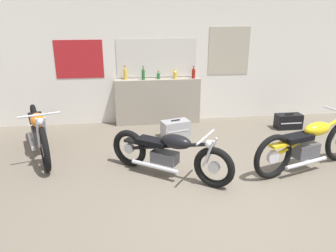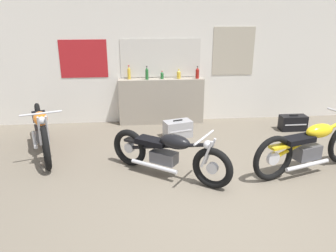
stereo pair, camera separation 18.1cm
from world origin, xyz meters
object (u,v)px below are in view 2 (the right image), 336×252
Objects in this scene: hard_case_black at (293,123)px; hard_case_silver at (178,129)px; bottle_center at (162,75)px; bottle_left_center at (147,74)px; motorcycle_black at (168,153)px; bottle_leftmost at (129,73)px; motorcycle_yellow at (312,146)px; bottle_rightmost at (197,73)px; motorcycle_orange at (41,129)px; bottle_right_center at (179,74)px.

hard_case_silver is at bearing -176.04° from hard_case_black.
hard_case_black is (2.78, -0.76, -0.94)m from bottle_center.
bottle_left_center is 0.17× the size of motorcycle_black.
bottle_left_center is (0.39, -0.08, -0.00)m from bottle_leftmost.
motorcycle_black is 0.83× the size of motorcycle_yellow.
bottle_rightmost is at bearing 0.38° from bottle_left_center.
hard_case_silver is (0.25, -0.93, -0.93)m from bottle_center.
hard_case_silver reaches higher than hard_case_black.
bottle_leftmost reaches higher than motorcycle_black.
bottle_rightmost is 0.44× the size of hard_case_silver.
bottle_left_center is at bearing -179.62° from bottle_rightmost.
motorcycle_yellow is at bearing -108.05° from hard_case_black.
bottle_leftmost reaches higher than hard_case_black.
hard_case_black is (3.11, -0.72, -0.99)m from bottle_left_center.
motorcycle_orange is 3.45× the size of hard_case_silver.
bottle_right_center is (0.71, 0.04, -0.04)m from bottle_left_center.
bottle_leftmost is at bearing 177.14° from bottle_center.
motorcycle_yellow is 3.84× the size of hard_case_black.
bottle_left_center is 1.45m from hard_case_silver.
bottle_rightmost is 0.13× the size of motorcycle_orange.
motorcycle_yellow is (1.79, -2.63, -0.68)m from bottle_right_center.
bottle_left_center is 2.66m from motorcycle_black.
motorcycle_orange reaches higher than motorcycle_black.
bottle_center reaches higher than hard_case_black.
motorcycle_black is at bearing -92.52° from bottle_center.
bottle_left_center is 0.14× the size of motorcycle_orange.
hard_case_silver is at bearing -97.71° from bottle_right_center.
bottle_leftmost is 0.54× the size of hard_case_black.
bottle_left_center is at bearing 123.12° from hard_case_silver.
motorcycle_yellow reaches higher than motorcycle_black.
bottle_center is 0.64× the size of bottle_rightmost.
bottle_center is at bearing 6.96° from bottle_left_center.
motorcycle_black is at bearing -102.31° from hard_case_silver.
bottle_center reaches higher than motorcycle_black.
motorcycle_orange reaches higher than hard_case_black.
motorcycle_orange is at bearing -172.19° from hard_case_black.
hard_case_silver is at bearing 11.58° from motorcycle_orange.
bottle_rightmost is 0.48× the size of hard_case_black.
motorcycle_orange is at bearing 152.75° from motorcycle_black.
bottle_rightmost is 1.43m from hard_case_silver.
motorcycle_yellow is at bearing -61.96° from bottle_rightmost.
bottle_leftmost is 3.73m from hard_case_black.
motorcycle_orange is (-2.29, -1.45, -0.66)m from bottle_center.
hard_case_silver is (2.54, 0.52, -0.27)m from motorcycle_orange.
motorcycle_orange is at bearing -168.42° from hard_case_silver.
bottle_center is at bearing 164.76° from hard_case_black.
bottle_center is 2.79m from motorcycle_orange.
bottle_left_center reaches higher than bottle_right_center.
bottle_rightmost is (1.51, -0.07, -0.01)m from bottle_leftmost.
bottle_center is 2.67m from motorcycle_black.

